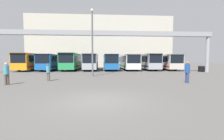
{
  "coord_description": "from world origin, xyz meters",
  "views": [
    {
      "loc": [
        0.21,
        -7.04,
        1.94
      ],
      "look_at": [
        1.9,
        17.56,
        0.3
      ],
      "focal_mm": 24.0,
      "sensor_mm": 36.0,
      "label": 1
    }
  ],
  "objects_px": {
    "bus_slot_6": "(146,61)",
    "pedestrian_mid_left": "(187,72)",
    "bus_slot_2": "(73,61)",
    "bus_slot_1": "(54,61)",
    "bus_slot_7": "(163,61)",
    "pedestrian_near_center": "(6,73)",
    "bus_slot_3": "(91,61)",
    "bus_slot_5": "(128,61)",
    "pedestrian_near_left": "(48,72)",
    "lamp_post": "(92,40)",
    "bus_slot_0": "(34,61)",
    "tire_stack": "(201,69)",
    "bus_slot_4": "(110,61)"
  },
  "relations": [
    {
      "from": "bus_slot_1",
      "to": "pedestrian_near_center",
      "type": "bearing_deg",
      "value": -83.53
    },
    {
      "from": "bus_slot_0",
      "to": "bus_slot_2",
      "type": "height_order",
      "value": "bus_slot_2"
    },
    {
      "from": "bus_slot_5",
      "to": "bus_slot_7",
      "type": "relative_size",
      "value": 0.96
    },
    {
      "from": "bus_slot_6",
      "to": "pedestrian_near_center",
      "type": "bearing_deg",
      "value": -132.2
    },
    {
      "from": "bus_slot_3",
      "to": "bus_slot_0",
      "type": "bearing_deg",
      "value": 179.77
    },
    {
      "from": "pedestrian_near_left",
      "to": "tire_stack",
      "type": "distance_m",
      "value": 23.51
    },
    {
      "from": "bus_slot_1",
      "to": "bus_slot_2",
      "type": "bearing_deg",
      "value": -0.55
    },
    {
      "from": "bus_slot_7",
      "to": "bus_slot_1",
      "type": "bearing_deg",
      "value": -179.48
    },
    {
      "from": "bus_slot_0",
      "to": "bus_slot_7",
      "type": "relative_size",
      "value": 0.9
    },
    {
      "from": "bus_slot_1",
      "to": "bus_slot_6",
      "type": "distance_m",
      "value": 18.55
    },
    {
      "from": "bus_slot_1",
      "to": "lamp_post",
      "type": "xyz_separation_m",
      "value": [
        8.38,
        -12.36,
        2.62
      ]
    },
    {
      "from": "bus_slot_2",
      "to": "tire_stack",
      "type": "relative_size",
      "value": 11.15
    },
    {
      "from": "bus_slot_2",
      "to": "tire_stack",
      "type": "height_order",
      "value": "bus_slot_2"
    },
    {
      "from": "tire_stack",
      "to": "bus_slot_2",
      "type": "bearing_deg",
      "value": 163.39
    },
    {
      "from": "bus_slot_3",
      "to": "lamp_post",
      "type": "bearing_deg",
      "value": -85.39
    },
    {
      "from": "pedestrian_near_left",
      "to": "bus_slot_1",
      "type": "bearing_deg",
      "value": 129.45
    },
    {
      "from": "bus_slot_3",
      "to": "pedestrian_near_left",
      "type": "xyz_separation_m",
      "value": [
        -2.89,
        -15.79,
        -0.88
      ]
    },
    {
      "from": "bus_slot_2",
      "to": "pedestrian_mid_left",
      "type": "xyz_separation_m",
      "value": [
        12.99,
        -18.27,
        -0.85
      ]
    },
    {
      "from": "bus_slot_2",
      "to": "pedestrian_mid_left",
      "type": "height_order",
      "value": "bus_slot_2"
    },
    {
      "from": "bus_slot_1",
      "to": "pedestrian_near_left",
      "type": "height_order",
      "value": "bus_slot_1"
    },
    {
      "from": "bus_slot_2",
      "to": "lamp_post",
      "type": "height_order",
      "value": "lamp_post"
    },
    {
      "from": "pedestrian_mid_left",
      "to": "bus_slot_2",
      "type": "bearing_deg",
      "value": -149.26
    },
    {
      "from": "pedestrian_near_center",
      "to": "pedestrian_mid_left",
      "type": "distance_m",
      "value": 14.62
    },
    {
      "from": "pedestrian_near_left",
      "to": "bus_slot_4",
      "type": "bearing_deg",
      "value": 91.33
    },
    {
      "from": "bus_slot_0",
      "to": "bus_slot_6",
      "type": "height_order",
      "value": "bus_slot_0"
    },
    {
      "from": "bus_slot_1",
      "to": "pedestrian_mid_left",
      "type": "distance_m",
      "value": 24.79
    },
    {
      "from": "bus_slot_0",
      "to": "bus_slot_4",
      "type": "bearing_deg",
      "value": 0.33
    },
    {
      "from": "bus_slot_2",
      "to": "bus_slot_5",
      "type": "xyz_separation_m",
      "value": [
        11.13,
        0.0,
        -0.11
      ]
    },
    {
      "from": "pedestrian_near_left",
      "to": "pedestrian_mid_left",
      "type": "distance_m",
      "value": 12.34
    },
    {
      "from": "pedestrian_near_center",
      "to": "bus_slot_6",
      "type": "bearing_deg",
      "value": 5.51
    },
    {
      "from": "bus_slot_4",
      "to": "pedestrian_near_center",
      "type": "bearing_deg",
      "value": -116.75
    },
    {
      "from": "bus_slot_6",
      "to": "bus_slot_0",
      "type": "bearing_deg",
      "value": -179.25
    },
    {
      "from": "bus_slot_6",
      "to": "bus_slot_7",
      "type": "xyz_separation_m",
      "value": [
        3.71,
        0.31,
        -0.06
      ]
    },
    {
      "from": "bus_slot_1",
      "to": "pedestrian_near_center",
      "type": "xyz_separation_m",
      "value": [
        2.07,
        -18.28,
        -0.79
      ]
    },
    {
      "from": "tire_stack",
      "to": "bus_slot_6",
      "type": "bearing_deg",
      "value": 138.61
    },
    {
      "from": "bus_slot_6",
      "to": "pedestrian_mid_left",
      "type": "relative_size",
      "value": 6.28
    },
    {
      "from": "pedestrian_near_center",
      "to": "tire_stack",
      "type": "height_order",
      "value": "pedestrian_near_center"
    },
    {
      "from": "bus_slot_6",
      "to": "pedestrian_mid_left",
      "type": "xyz_separation_m",
      "value": [
        -1.86,
        -18.2,
        -0.81
      ]
    },
    {
      "from": "pedestrian_near_left",
      "to": "lamp_post",
      "type": "relative_size",
      "value": 0.2
    },
    {
      "from": "bus_slot_6",
      "to": "bus_slot_7",
      "type": "height_order",
      "value": "bus_slot_6"
    },
    {
      "from": "bus_slot_3",
      "to": "pedestrian_near_center",
      "type": "height_order",
      "value": "bus_slot_3"
    },
    {
      "from": "bus_slot_6",
      "to": "bus_slot_1",
      "type": "bearing_deg",
      "value": 179.67
    },
    {
      "from": "bus_slot_7",
      "to": "pedestrian_near_left",
      "type": "distance_m",
      "value": 24.19
    },
    {
      "from": "bus_slot_2",
      "to": "bus_slot_3",
      "type": "xyz_separation_m",
      "value": [
        3.71,
        -0.41,
        -0.08
      ]
    },
    {
      "from": "bus_slot_0",
      "to": "bus_slot_4",
      "type": "distance_m",
      "value": 14.84
    },
    {
      "from": "bus_slot_3",
      "to": "bus_slot_7",
      "type": "bearing_deg",
      "value": 2.5
    },
    {
      "from": "pedestrian_near_center",
      "to": "tire_stack",
      "type": "distance_m",
      "value": 26.61
    },
    {
      "from": "bus_slot_5",
      "to": "pedestrian_near_center",
      "type": "bearing_deg",
      "value": -124.98
    },
    {
      "from": "pedestrian_near_left",
      "to": "pedestrian_mid_left",
      "type": "relative_size",
      "value": 0.89
    },
    {
      "from": "lamp_post",
      "to": "bus_slot_7",
      "type": "bearing_deg",
      "value": 42.13
    }
  ]
}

